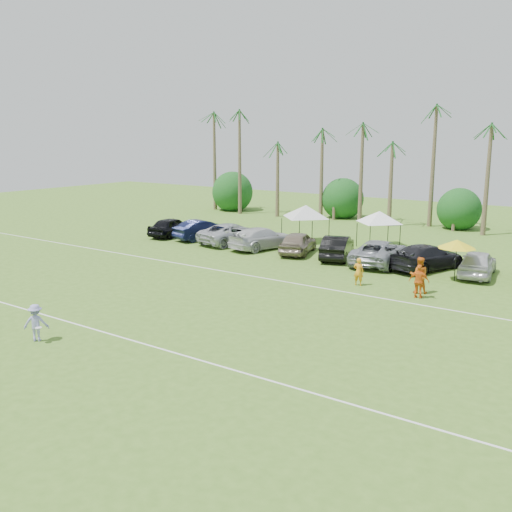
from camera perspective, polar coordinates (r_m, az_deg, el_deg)
The scene contains 29 objects.
ground at distance 26.04m, azimuth -20.39°, elevation -7.78°, with size 120.00×120.00×0.00m, color #477122.
field_lines at distance 30.98m, azimuth -8.18°, elevation -3.98°, with size 80.00×12.10×0.01m.
palm_tree_0 at distance 66.87m, azimuth -4.54°, elevation 11.14°, with size 2.40×2.40×8.90m.
palm_tree_1 at distance 63.80m, azimuth -1.01°, elevation 11.92°, with size 2.40×2.40×9.90m.
palm_tree_2 at distance 61.00m, azimuth 2.88°, elevation 12.71°, with size 2.40×2.40×10.90m.
palm_tree_3 at distance 58.98m, azimuth 6.27°, elevation 13.50°, with size 2.40×2.40×11.90m.
palm_tree_4 at distance 57.14m, azimuth 9.79°, elevation 10.86°, with size 2.40×2.40×8.90m.
palm_tree_5 at distance 55.54m, azimuth 13.63°, elevation 11.57°, with size 2.40×2.40×9.90m.
palm_tree_6 at distance 54.19m, azimuth 17.69°, elevation 12.25°, with size 2.40×2.40×10.90m.
palm_tree_7 at distance 53.13m, azimuth 21.96°, elevation 12.89°, with size 2.40×2.40×11.90m.
bush_tree_0 at distance 66.14m, azimuth -1.89°, elevation 6.23°, with size 4.00×4.00×4.00m.
bush_tree_1 at distance 59.29m, azimuth 8.26°, elevation 5.44°, with size 4.00×4.00×4.00m.
bush_tree_2 at distance 54.98m, azimuth 19.51°, elevation 4.36°, with size 4.00×4.00×4.00m.
sideline_player_a at distance 33.17m, azimuth 10.22°, elevation -1.55°, with size 0.59×0.39×1.61m, color orange.
sideline_player_b at distance 32.27m, azimuth 15.99°, elevation -1.85°, with size 0.97×0.76×2.01m, color orange.
sideline_player_c at distance 31.30m, azimuth 15.99°, elevation -2.45°, with size 1.07×0.44×1.82m, color orange.
canopy_tent_left at distance 45.80m, azimuth 5.02°, elevation 5.09°, with size 4.30×4.30×3.48m.
canopy_tent_right at distance 45.07m, azimuth 12.26°, elevation 4.41°, with size 3.92×3.92×3.17m.
market_umbrella at distance 35.31m, azimuth 19.45°, elevation 1.15°, with size 2.24×2.24×2.50m.
frisbee_player at distance 25.67m, azimuth -21.14°, elevation -6.24°, with size 1.16×1.12×1.59m.
parked_car_0 at distance 49.03m, azimuth -8.40°, elevation 2.91°, with size 1.93×4.79×1.63m, color black.
parked_car_1 at distance 47.23m, azimuth -5.34°, elevation 2.64°, with size 1.73×4.96×1.63m, color #0F1434.
parked_car_2 at distance 45.25m, azimuth -2.36°, elevation 2.27°, with size 2.71×5.87×1.63m, color #B1B3B9.
parked_car_3 at distance 43.16m, azimuth 0.64°, elevation 1.80°, with size 2.29×5.63×1.63m, color silver.
parked_car_4 at distance 41.53m, azimuth 4.22°, elevation 1.36°, with size 1.93×4.79×1.63m, color #7F705D.
parked_car_5 at distance 40.14m, azimuth 8.12°, elevation 0.90°, with size 1.73×4.96×1.63m, color black.
parked_car_6 at distance 38.89m, azimuth 12.24°, elevation 0.38°, with size 2.71×5.87×1.63m, color gray.
parked_car_7 at distance 38.09m, azimuth 16.72°, elevation -0.10°, with size 2.29×5.63×1.63m, color black.
parked_car_8 at distance 37.27m, azimuth 21.27°, elevation -0.68°, with size 1.93×4.79×1.63m, color silver.
Camera 1 is at (20.52, -13.61, 8.49)m, focal length 40.00 mm.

